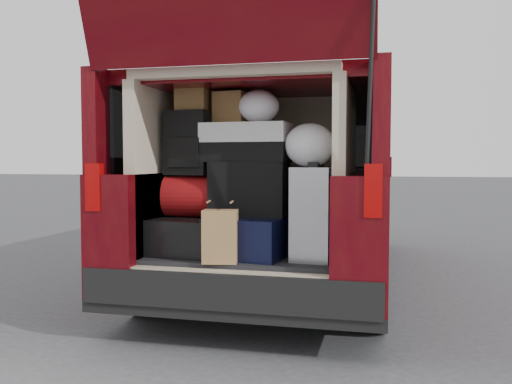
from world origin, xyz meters
TOP-DOWN VIEW (x-y plane):
  - ground at (0.00, 0.00)m, footprint 80.00×80.00m
  - minivan at (0.00, 1.86)m, footprint 1.90×5.35m
  - load_floor at (0.00, 0.28)m, footprint 1.24×1.05m
  - black_hardshell at (-0.36, 0.14)m, footprint 0.51×0.66m
  - navy_hardshell at (0.06, 0.12)m, footprint 0.58×0.67m
  - silver_roller at (0.49, 0.07)m, footprint 0.28×0.42m
  - kraft_bag at (-0.07, -0.20)m, footprint 0.23×0.17m
  - red_duffel at (-0.35, 0.17)m, footprint 0.46×0.32m
  - black_soft_case at (0.02, 0.17)m, footprint 0.51×0.31m
  - backpack at (-0.41, 0.15)m, footprint 0.33×0.22m
  - twotone_duffel at (0.00, 0.17)m, footprint 0.60×0.33m
  - grocery_sack_lower at (-0.38, 0.18)m, footprint 0.21×0.18m
  - grocery_sack_upper at (-0.12, 0.23)m, footprint 0.24×0.21m
  - plastic_bag_center at (0.08, 0.18)m, footprint 0.28×0.27m
  - plastic_bag_right at (0.45, 0.09)m, footprint 0.33×0.31m

SIDE VIEW (x-z plane):
  - ground at x=0.00m, z-range 0.00..0.00m
  - load_floor at x=0.00m, z-range 0.00..0.55m
  - black_hardshell at x=-0.36m, z-range 0.55..0.79m
  - navy_hardshell at x=0.06m, z-range 0.55..0.81m
  - kraft_bag at x=-0.07m, z-range 0.55..0.88m
  - silver_roller at x=0.49m, z-range 0.55..1.15m
  - minivan at x=0.00m, z-range -0.47..2.29m
  - red_duffel at x=-0.35m, z-range 0.79..1.09m
  - black_soft_case at x=0.02m, z-range 0.81..1.18m
  - plastic_bag_right at x=0.45m, z-range 1.15..1.43m
  - backpack at x=-0.41m, z-range 1.09..1.53m
  - twotone_duffel at x=0.00m, z-range 1.18..1.44m
  - grocery_sack_upper at x=-0.12m, z-range 1.44..1.66m
  - plastic_bag_center at x=0.08m, z-range 1.44..1.67m
  - grocery_sack_lower at x=-0.38m, z-range 1.53..1.73m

